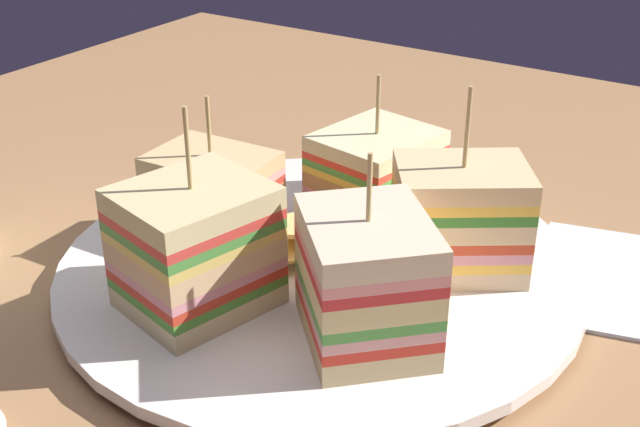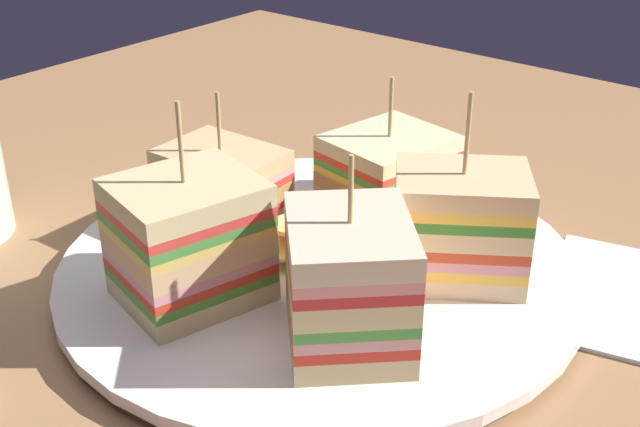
% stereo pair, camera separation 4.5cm
% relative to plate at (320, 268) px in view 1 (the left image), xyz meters
% --- Properties ---
extents(ground_plane, '(0.90, 0.93, 0.02)m').
position_rel_plate_xyz_m(ground_plane, '(0.00, 0.00, -0.02)').
color(ground_plane, '#A4754B').
extents(plate, '(0.29, 0.29, 0.01)m').
position_rel_plate_xyz_m(plate, '(0.00, 0.00, 0.00)').
color(plate, white).
rests_on(plate, ground_plane).
extents(sandwich_wedge_0, '(0.08, 0.09, 0.10)m').
position_rel_plate_xyz_m(sandwich_wedge_0, '(0.03, -0.07, 0.04)').
color(sandwich_wedge_0, beige).
rests_on(sandwich_wedge_0, plate).
extents(sandwich_wedge_1, '(0.08, 0.07, 0.09)m').
position_rel_plate_xyz_m(sandwich_wedge_1, '(0.07, 0.01, 0.03)').
color(sandwich_wedge_1, '#DBB787').
rests_on(sandwich_wedge_1, plate).
extents(sandwich_wedge_2, '(0.06, 0.07, 0.08)m').
position_rel_plate_xyz_m(sandwich_wedge_2, '(-0.00, 0.08, 0.03)').
color(sandwich_wedge_2, beige).
rests_on(sandwich_wedge_2, plate).
extents(sandwich_wedge_3, '(0.08, 0.08, 0.11)m').
position_rel_plate_xyz_m(sandwich_wedge_3, '(-0.07, 0.03, 0.04)').
color(sandwich_wedge_3, beige).
rests_on(sandwich_wedge_3, plate).
extents(sandwich_wedge_4, '(0.09, 0.09, 0.10)m').
position_rel_plate_xyz_m(sandwich_wedge_4, '(-0.05, -0.06, 0.04)').
color(sandwich_wedge_4, '#D7BA7F').
rests_on(sandwich_wedge_4, plate).
extents(chip_pile, '(0.07, 0.08, 0.03)m').
position_rel_plate_xyz_m(chip_pile, '(0.00, 0.00, 0.02)').
color(chip_pile, '#E3CA6E').
rests_on(chip_pile, plate).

